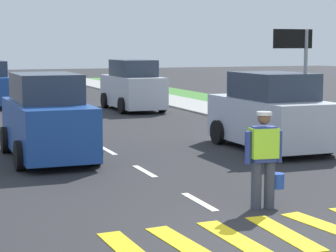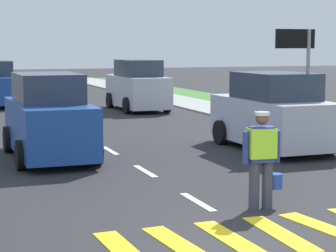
{
  "view_description": "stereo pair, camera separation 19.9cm",
  "coord_description": "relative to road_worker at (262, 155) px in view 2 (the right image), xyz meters",
  "views": [
    {
      "loc": [
        -4.53,
        -7.53,
        2.77
      ],
      "look_at": [
        0.25,
        4.9,
        1.1
      ],
      "focal_mm": 68.59,
      "sensor_mm": 36.0,
      "label": 1
    },
    {
      "loc": [
        -4.34,
        -7.6,
        2.77
      ],
      "look_at": [
        0.25,
        4.9,
        1.1
      ],
      "focal_mm": 68.59,
      "sensor_mm": 36.0,
      "label": 2
    }
  ],
  "objects": [
    {
      "name": "sidewalk_right",
      "position": [
        6.35,
        8.11,
        -0.93
      ],
      "size": [
        2.4,
        72.0,
        0.14
      ],
      "primitive_type": "cube",
      "color": "#9E9E99",
      "rests_on": "ground"
    },
    {
      "name": "car_oncoming_lead",
      "position": [
        -2.55,
        6.23,
        0.04
      ],
      "size": [
        1.93,
        4.19,
        2.1
      ],
      "color": "#1E4799",
      "rests_on": "ground"
    },
    {
      "name": "road_worker",
      "position": [
        0.0,
        0.0,
        0.0
      ],
      "size": [
        0.77,
        0.36,
        1.67
      ],
      "color": "#383D4C",
      "rests_on": "ground"
    },
    {
      "name": "car_parked_curbside",
      "position": [
        3.33,
        5.54,
        0.03
      ],
      "size": [
        2.07,
        4.14,
        2.06
      ],
      "color": "silver",
      "rests_on": "ground"
    },
    {
      "name": "lane_direction_sign",
      "position": [
        3.88,
        5.16,
        1.48
      ],
      "size": [
        1.16,
        0.11,
        3.2
      ],
      "color": "gray",
      "rests_on": "ground"
    },
    {
      "name": "car_parked_far",
      "position": [
        3.1,
        16.9,
        0.08
      ],
      "size": [
        1.96,
        4.31,
        2.17
      ],
      "color": "silver",
      "rests_on": "ground"
    },
    {
      "name": "crosswalk_stripes",
      "position": [
        -0.85,
        -1.4,
        -0.92
      ],
      "size": [
        4.43,
        1.93,
        0.01
      ],
      "color": "yellow",
      "rests_on": "ground"
    },
    {
      "name": "lane_center_line",
      "position": [
        -0.85,
        23.31,
        -0.93
      ],
      "size": [
        0.14,
        46.4,
        0.01
      ],
      "color": "silver",
      "rests_on": "ground"
    },
    {
      "name": "ground_plane",
      "position": [
        -0.85,
        19.11,
        -0.93
      ],
      "size": [
        96.0,
        96.0,
        0.0
      ],
      "primitive_type": "plane",
      "color": "#28282B"
    }
  ]
}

